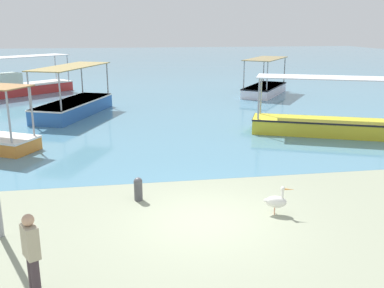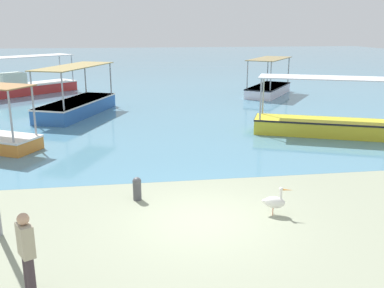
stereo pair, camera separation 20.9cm
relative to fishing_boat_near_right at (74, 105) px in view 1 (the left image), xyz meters
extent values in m
plane|color=gray|center=(4.72, -14.61, -0.57)|extent=(120.00, 120.00, 0.00)
cube|color=teal|center=(4.72, 33.39, -0.57)|extent=(110.00, 90.00, 0.00)
cube|color=#2E64B2|center=(0.00, 0.00, -0.16)|extent=(4.16, 6.47, 0.81)
cube|color=silver|center=(0.00, 0.00, 0.20)|extent=(4.21, 6.52, 0.08)
cylinder|color=#99999E|center=(-0.28, -2.96, 1.19)|extent=(0.08, 0.08, 1.90)
cylinder|color=#99999E|center=(-1.87, -2.30, 1.19)|extent=(0.08, 0.08, 1.90)
cylinder|color=#99999E|center=(1.87, 2.30, 1.19)|extent=(0.08, 0.08, 1.90)
cylinder|color=#99999E|center=(0.28, 2.96, 1.19)|extent=(0.08, 0.08, 1.90)
cube|color=olive|center=(0.00, 0.00, 2.16)|extent=(4.18, 6.32, 0.05)
cube|color=white|center=(13.06, 5.35, -0.22)|extent=(4.54, 5.37, 0.69)
cube|color=black|center=(13.06, 5.35, 0.08)|extent=(4.60, 5.43, 0.08)
cylinder|color=#99999E|center=(13.74, 7.77, 1.08)|extent=(0.08, 0.08, 1.91)
cylinder|color=#99999E|center=(15.09, 6.83, 1.08)|extent=(0.08, 0.08, 1.91)
cylinder|color=#99999E|center=(11.03, 3.88, 1.08)|extent=(0.08, 0.08, 1.91)
cylinder|color=#99999E|center=(12.38, 2.94, 1.08)|extent=(0.08, 0.08, 1.91)
cube|color=olive|center=(13.06, 5.35, 2.06)|extent=(4.51, 5.27, 0.05)
cube|color=gold|center=(11.85, -6.44, -0.21)|extent=(6.42, 3.87, 0.71)
cube|color=black|center=(11.85, -6.44, 0.11)|extent=(6.47, 3.92, 0.08)
cylinder|color=#99999E|center=(8.92, -5.99, 1.10)|extent=(0.08, 0.08, 1.90)
cylinder|color=#99999E|center=(9.44, -4.72, 1.10)|extent=(0.08, 0.08, 1.90)
cube|color=silver|center=(11.85, -6.44, 2.07)|extent=(6.27, 3.88, 0.05)
cube|color=red|center=(-4.28, 8.76, -0.20)|extent=(6.36, 5.84, 0.74)
cube|color=silver|center=(-4.28, 8.76, 0.13)|extent=(6.41, 5.90, 0.08)
cylinder|color=#99999E|center=(-2.48, 11.43, 1.16)|extent=(0.08, 0.08, 1.98)
cylinder|color=#99999E|center=(-1.37, 10.13, 1.16)|extent=(0.08, 0.08, 1.98)
cube|color=silver|center=(-4.28, 8.76, 2.17)|extent=(6.27, 5.79, 0.05)
cube|color=silver|center=(-5.43, 7.78, 0.62)|extent=(2.25, 2.21, 0.90)
cylinder|color=#99999E|center=(-1.49, -8.03, 1.02)|extent=(0.08, 0.08, 2.01)
cylinder|color=#99999E|center=(-0.87, -6.91, 1.02)|extent=(0.08, 0.08, 2.01)
cylinder|color=#E0997A|center=(6.69, -14.48, -0.46)|extent=(0.03, 0.03, 0.22)
cylinder|color=#E0997A|center=(6.66, -14.58, -0.46)|extent=(0.03, 0.03, 0.22)
ellipsoid|color=white|center=(6.70, -14.54, -0.22)|extent=(0.62, 0.44, 0.32)
ellipsoid|color=white|center=(6.46, -14.46, -0.20)|extent=(0.19, 0.16, 0.10)
cylinder|color=white|center=(6.85, -14.59, 0.01)|extent=(0.07, 0.07, 0.26)
sphere|color=white|center=(6.85, -14.59, 0.17)|extent=(0.11, 0.11, 0.11)
cone|color=#E5933F|center=(7.01, -14.64, 0.16)|extent=(0.30, 0.15, 0.06)
cylinder|color=#47474C|center=(3.09, -12.97, -0.30)|extent=(0.24, 0.24, 0.54)
sphere|color=#4C4C51|center=(3.09, -12.97, -0.01)|extent=(0.26, 0.26, 0.26)
cylinder|color=#3B2F35|center=(1.06, -17.41, -0.15)|extent=(0.16, 0.16, 0.85)
cylinder|color=#3B2F35|center=(0.97, -17.25, -0.15)|extent=(0.16, 0.16, 0.85)
cube|color=tan|center=(1.01, -17.33, 0.59)|extent=(0.39, 0.46, 0.62)
sphere|color=tan|center=(1.01, -17.33, 1.01)|extent=(0.22, 0.22, 0.22)
camera|label=1|loc=(2.77, -24.65, 4.33)|focal=40.00mm
camera|label=2|loc=(2.98, -24.68, 4.33)|focal=40.00mm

